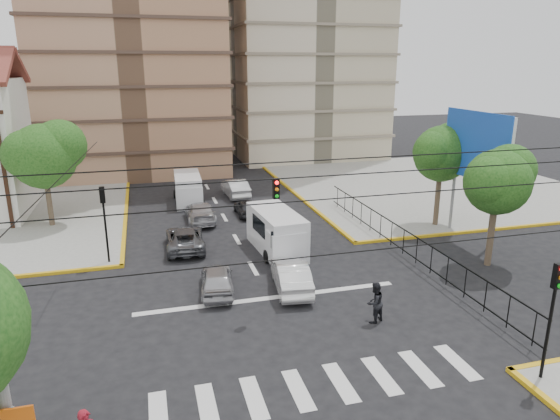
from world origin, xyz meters
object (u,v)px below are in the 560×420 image
object	(u,v)px
van_left_lane	(188,190)
car_silver_front_left	(217,279)
traffic_light_se	(553,302)
van_right_lane	(278,233)
traffic_light_nw	(104,212)
pedestrian_crosswalk	(375,302)
car_white_front_right	(291,275)

from	to	relation	value
van_left_lane	car_silver_front_left	xyz separation A→B (m)	(-0.20, -17.12, -0.46)
traffic_light_se	van_right_lane	world-z (taller)	traffic_light_se
traffic_light_se	car_silver_front_left	bearing A→B (deg)	134.38
traffic_light_nw	van_right_lane	size ratio (longest dim) A/B	0.77
traffic_light_se	pedestrian_crosswalk	size ratio (longest dim) A/B	2.36
car_white_front_right	pedestrian_crosswalk	xyz separation A→B (m)	(2.60, -4.17, 0.18)
traffic_light_nw	pedestrian_crosswalk	world-z (taller)	traffic_light_nw
van_right_lane	car_silver_front_left	bearing A→B (deg)	-138.78
traffic_light_nw	car_silver_front_left	xyz separation A→B (m)	(5.43, -5.21, -2.43)
traffic_light_se	traffic_light_nw	size ratio (longest dim) A/B	1.00
car_white_front_right	pedestrian_crosswalk	bearing A→B (deg)	129.33
traffic_light_se	car_white_front_right	xyz separation A→B (m)	(-6.52, 9.70, -2.37)
van_left_lane	pedestrian_crosswalk	xyz separation A→B (m)	(6.05, -21.98, -0.20)
van_right_lane	pedestrian_crosswalk	world-z (taller)	van_right_lane
traffic_light_se	van_left_lane	distance (m)	29.33
van_left_lane	car_white_front_right	size ratio (longest dim) A/B	1.16
traffic_light_nw	pedestrian_crosswalk	bearing A→B (deg)	-40.74
traffic_light_se	car_silver_front_left	size ratio (longest dim) A/B	1.10
traffic_light_se	pedestrian_crosswalk	bearing A→B (deg)	125.29
pedestrian_crosswalk	traffic_light_se	bearing A→B (deg)	100.97
car_silver_front_left	car_white_front_right	size ratio (longest dim) A/B	0.88
car_white_front_right	van_right_lane	bearing A→B (deg)	-90.25
van_right_lane	pedestrian_crosswalk	xyz separation A→B (m)	(1.91, -9.34, -0.28)
traffic_light_se	car_white_front_right	distance (m)	11.93
van_right_lane	car_white_front_right	distance (m)	5.24
traffic_light_se	van_right_lane	size ratio (longest dim) A/B	0.77
traffic_light_se	car_white_front_right	size ratio (longest dim) A/B	0.97
traffic_light_se	traffic_light_nw	bearing A→B (deg)	135.00
traffic_light_nw	van_right_lane	xyz separation A→B (m)	(9.77, -0.73, -1.90)
car_silver_front_left	pedestrian_crosswalk	bearing A→B (deg)	149.23
traffic_light_nw	pedestrian_crosswalk	size ratio (longest dim) A/B	2.36
van_right_lane	pedestrian_crosswalk	bearing A→B (deg)	-83.11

